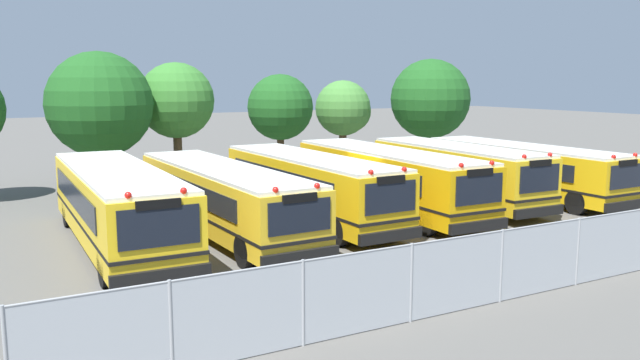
# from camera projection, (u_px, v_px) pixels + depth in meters

# --- Properties ---
(ground_plane) EXTENTS (160.00, 160.00, 0.00)m
(ground_plane) POSITION_uv_depth(u_px,v_px,m) (353.00, 217.00, 25.84)
(ground_plane) COLOR #595651
(school_bus_0) EXTENTS (2.81, 11.47, 2.72)m
(school_bus_0) POSITION_uv_depth(u_px,v_px,m) (117.00, 203.00, 21.06)
(school_bus_0) COLOR yellow
(school_bus_0) RESTS_ON ground_plane
(school_bus_1) EXTENTS (2.73, 11.66, 2.55)m
(school_bus_1) POSITION_uv_depth(u_px,v_px,m) (222.00, 196.00, 22.79)
(school_bus_1) COLOR yellow
(school_bus_1) RESTS_ON ground_plane
(school_bus_2) EXTENTS (2.63, 10.60, 2.68)m
(school_bus_2) POSITION_uv_depth(u_px,v_px,m) (310.00, 185.00, 24.76)
(school_bus_2) COLOR yellow
(school_bus_2) RESTS_ON ground_plane
(school_bus_3) EXTENTS (2.70, 11.38, 2.71)m
(school_bus_3) POSITION_uv_depth(u_px,v_px,m) (387.00, 178.00, 26.57)
(school_bus_3) COLOR #EAA80C
(school_bus_3) RESTS_ON ground_plane
(school_bus_4) EXTENTS (2.68, 9.81, 2.71)m
(school_bus_4) POSITION_uv_depth(u_px,v_px,m) (456.00, 172.00, 28.25)
(school_bus_4) COLOR yellow
(school_bus_4) RESTS_ON ground_plane
(school_bus_5) EXTENTS (2.52, 10.91, 2.56)m
(school_bus_5) POSITION_uv_depth(u_px,v_px,m) (523.00, 168.00, 29.92)
(school_bus_5) COLOR yellow
(school_bus_5) RESTS_ON ground_plane
(tree_1) EXTENTS (5.09, 5.09, 6.79)m
(tree_1) POSITION_uv_depth(u_px,v_px,m) (97.00, 103.00, 31.17)
(tree_1) COLOR #4C3823
(tree_1) RESTS_ON ground_plane
(tree_2) EXTENTS (3.99, 3.99, 6.33)m
(tree_2) POSITION_uv_depth(u_px,v_px,m) (175.00, 102.00, 33.94)
(tree_2) COLOR #4C3823
(tree_2) RESTS_ON ground_plane
(tree_3) EXTENTS (3.70, 3.70, 5.74)m
(tree_3) POSITION_uv_depth(u_px,v_px,m) (280.00, 107.00, 36.26)
(tree_3) COLOR #4C3823
(tree_3) RESTS_ON ground_plane
(tree_4) EXTENTS (3.63, 3.32, 5.39)m
(tree_4) POSITION_uv_depth(u_px,v_px,m) (345.00, 109.00, 38.95)
(tree_4) COLOR #4C3823
(tree_4) RESTS_ON ground_plane
(tree_5) EXTENTS (4.89, 4.89, 6.69)m
(tree_5) POSITION_uv_depth(u_px,v_px,m) (431.00, 100.00, 39.74)
(tree_5) COLOR #4C3823
(tree_5) RESTS_ON ground_plane
(chainlink_fence) EXTENTS (24.72, 0.07, 1.84)m
(chainlink_fence) POSITION_uv_depth(u_px,v_px,m) (541.00, 257.00, 16.46)
(chainlink_fence) COLOR #9EA0A3
(chainlink_fence) RESTS_ON ground_plane
(traffic_cone) EXTENTS (0.42, 0.42, 0.56)m
(traffic_cone) POSITION_uv_depth(u_px,v_px,m) (502.00, 263.00, 18.31)
(traffic_cone) COLOR #EA5914
(traffic_cone) RESTS_ON ground_plane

